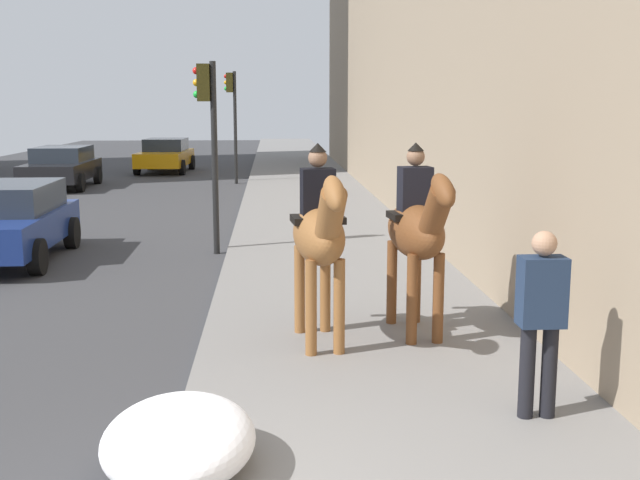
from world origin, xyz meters
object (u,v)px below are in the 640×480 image
pedestrian_greeting (541,312)px  car_far_lane (62,166)px  mounted_horse_near (320,233)px  mounted_horse_far (417,229)px  car_near_lane (10,220)px  traffic_light_far_curb (233,109)px  car_mid_lane (165,155)px  traffic_light_near_curb (209,126)px

pedestrian_greeting → car_far_lane: bearing=24.9°
mounted_horse_near → car_far_lane: bearing=-163.6°
mounted_horse_far → car_far_lane: (18.73, 9.09, -0.66)m
pedestrian_greeting → car_near_lane: 10.95m
traffic_light_far_curb → car_far_lane: bearing=100.0°
mounted_horse_far → traffic_light_far_curb: bearing=-177.4°
car_near_lane → traffic_light_far_curb: size_ratio=1.02×
car_mid_lane → car_far_lane: (-6.32, 2.77, 0.02)m
car_near_lane → traffic_light_far_curb: bearing=165.1°
mounted_horse_near → mounted_horse_far: mounted_horse_near is taller
mounted_horse_near → car_mid_lane: size_ratio=0.51×
car_mid_lane → traffic_light_near_curb: traffic_light_near_curb is taller
pedestrian_greeting → car_near_lane: size_ratio=0.41×
mounted_horse_near → mounted_horse_far: 1.24m
traffic_light_near_curb → traffic_light_far_curb: size_ratio=0.91×
pedestrian_greeting → traffic_light_near_curb: 9.43m
car_far_lane → traffic_light_far_curb: (1.05, -5.96, 1.96)m
car_near_lane → car_far_lane: 13.37m
car_far_lane → traffic_light_near_curb: size_ratio=1.22×
mounted_horse_far → car_far_lane: bearing=-160.5°
mounted_horse_far → traffic_light_far_curb: (19.78, 3.14, 1.29)m
car_mid_lane → traffic_light_far_curb: 6.47m
traffic_light_far_curb → mounted_horse_far: bearing=-171.0°
pedestrian_greeting → traffic_light_near_curb: bearing=22.8°
mounted_horse_near → pedestrian_greeting: size_ratio=1.38×
pedestrian_greeting → car_far_lane: (21.34, 9.71, -0.33)m
mounted_horse_far → pedestrian_greeting: size_ratio=1.37×
pedestrian_greeting → car_mid_lane: 28.52m
car_near_lane → car_mid_lane: bearing=178.0°
car_near_lane → car_mid_lane: size_ratio=0.90×
mounted_horse_far → traffic_light_far_curb: traffic_light_far_curb is taller
mounted_horse_far → car_far_lane: size_ratio=0.51×
car_far_lane → car_near_lane: bearing=10.0°
mounted_horse_far → traffic_light_near_curb: (6.02, 2.92, 1.06)m
mounted_horse_near → traffic_light_near_curb: size_ratio=0.63×
car_near_lane → mounted_horse_far: bearing=48.8°
car_far_lane → pedestrian_greeting: bearing=23.8°
mounted_horse_far → traffic_light_far_curb: size_ratio=0.57×
car_mid_lane → mounted_horse_far: bearing=16.7°
pedestrian_greeting → traffic_light_far_curb: traffic_light_far_curb is taller
mounted_horse_near → traffic_light_far_curb: bearing=179.5°
mounted_horse_far → mounted_horse_near: bearing=-80.7°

